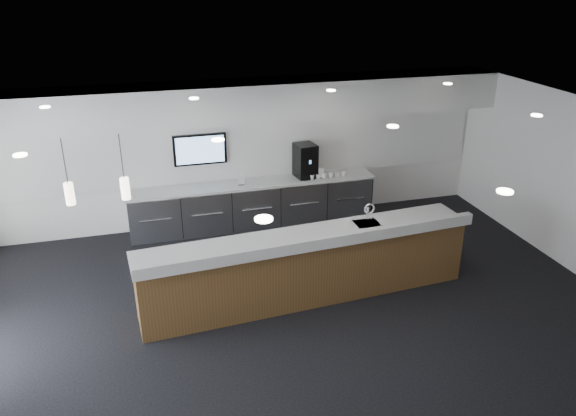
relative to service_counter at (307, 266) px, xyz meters
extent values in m
plane|color=black|center=(-0.23, -0.69, -0.57)|extent=(10.00, 10.00, 0.00)
cube|color=black|center=(-0.23, -0.69, 2.43)|extent=(10.00, 8.00, 0.02)
cube|color=white|center=(-0.23, 3.31, 0.93)|extent=(10.00, 0.02, 3.00)
cube|color=white|center=(-0.23, 2.86, 2.08)|extent=(10.00, 0.90, 0.70)
cube|color=white|center=(-0.23, 3.28, 1.03)|extent=(9.80, 0.06, 1.40)
cube|color=#909398|center=(-0.23, 2.95, -0.12)|extent=(5.00, 0.60, 0.90)
cube|color=silver|center=(-0.23, 2.95, 0.35)|extent=(5.06, 0.66, 0.05)
cylinder|color=silver|center=(-2.23, 2.63, -0.08)|extent=(0.60, 0.02, 0.02)
cylinder|color=silver|center=(-1.23, 2.63, -0.08)|extent=(0.60, 0.02, 0.02)
cylinder|color=silver|center=(-0.23, 2.63, -0.08)|extent=(0.60, 0.02, 0.02)
cylinder|color=silver|center=(0.77, 2.63, -0.08)|extent=(0.60, 0.02, 0.02)
cylinder|color=silver|center=(1.77, 2.63, -0.08)|extent=(0.60, 0.02, 0.02)
cube|color=black|center=(-1.23, 3.22, 1.08)|extent=(1.05, 0.07, 0.62)
cube|color=#3984E5|center=(-1.23, 3.18, 1.08)|extent=(0.95, 0.01, 0.54)
cylinder|color=beige|center=(-2.63, 0.11, 1.68)|extent=(0.12, 0.12, 0.30)
cylinder|color=beige|center=(-3.33, 0.11, 1.68)|extent=(0.12, 0.12, 0.30)
cube|color=brown|center=(0.00, 0.01, -0.05)|extent=(5.38, 1.15, 1.05)
cube|color=silver|center=(0.00, 0.01, 0.51)|extent=(5.47, 1.23, 0.06)
cube|color=silver|center=(0.03, -0.40, 0.60)|extent=(5.41, 0.53, 0.18)
cylinder|color=silver|center=(1.07, 0.19, 0.68)|extent=(0.04, 0.04, 0.28)
torus|color=silver|center=(1.07, 0.13, 0.82)|extent=(0.19, 0.04, 0.19)
cube|color=black|center=(0.89, 3.01, 0.72)|extent=(0.45, 0.50, 0.70)
cube|color=silver|center=(0.89, 2.76, 0.39)|extent=(0.25, 0.12, 0.02)
cube|color=silver|center=(-0.49, 2.88, 0.47)|extent=(0.14, 0.02, 0.20)
cube|color=silver|center=(1.15, 2.83, 0.48)|extent=(0.16, 0.05, 0.21)
imported|color=white|center=(1.67, 2.82, 0.43)|extent=(0.11, 0.11, 0.10)
imported|color=white|center=(1.53, 2.82, 0.43)|extent=(0.15, 0.15, 0.10)
imported|color=white|center=(1.39, 2.82, 0.43)|extent=(0.13, 0.13, 0.10)
imported|color=white|center=(1.25, 2.82, 0.43)|extent=(0.14, 0.14, 0.10)
imported|color=white|center=(1.11, 2.82, 0.43)|extent=(0.15, 0.15, 0.10)
imported|color=white|center=(0.97, 2.82, 0.43)|extent=(0.12, 0.12, 0.10)
camera|label=1|loc=(-2.41, -7.48, 4.40)|focal=35.00mm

